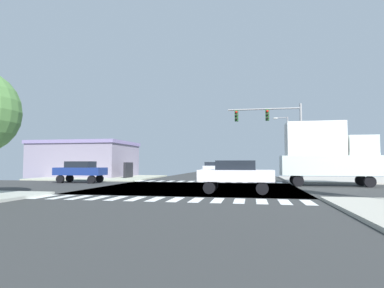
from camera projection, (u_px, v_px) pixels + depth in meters
ground at (197, 188)px, 22.22m from camera, size 90.00×90.00×0.05m
sidewalk_corner_ne at (345, 180)px, 31.62m from camera, size 12.00×12.00×0.14m
sidewalk_corner_nw at (103, 177)px, 36.39m from camera, size 12.00×12.00×0.14m
crosswalk_near at (165, 199)px, 15.11m from camera, size 13.50×2.00×0.01m
crosswalk_far at (207, 182)px, 29.43m from camera, size 13.50×2.00×0.01m
traffic_signal_mast at (273, 125)px, 28.27m from camera, size 6.50×0.55×7.00m
street_lamp at (286, 141)px, 37.57m from camera, size 1.78×0.32×7.24m
bank_building at (86, 159)px, 39.15m from camera, size 12.55×8.68×4.35m
sedan_farside_2 at (236, 174)px, 18.32m from camera, size 4.30×1.80×1.88m
sedan_crossing_3 at (211, 167)px, 46.17m from camera, size 1.80×4.30×1.88m
box_truck_queued_1 at (326, 152)px, 24.08m from camera, size 7.20×2.40×4.85m
sedan_middle_5 at (80, 170)px, 27.73m from camera, size 4.30×1.80×1.88m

